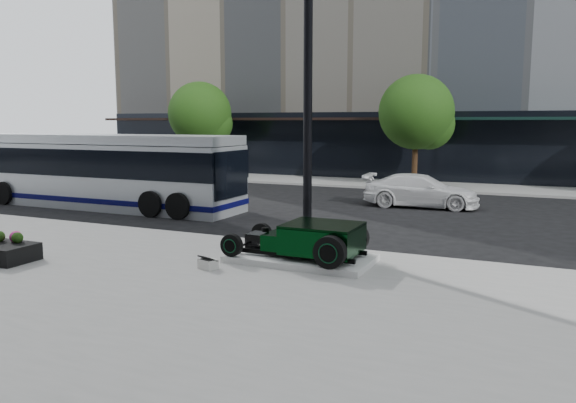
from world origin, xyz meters
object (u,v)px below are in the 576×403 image
at_px(hot_rod, 314,239).
at_px(transit_bus, 103,170).
at_px(white_sedan, 421,191).
at_px(lamppost, 308,111).

distance_m(hot_rod, transit_bus, 12.70).
height_order(hot_rod, white_sedan, white_sedan).
distance_m(hot_rod, lamppost, 3.54).
bearing_deg(hot_rod, lamppost, 117.36).
bearing_deg(white_sedan, lamppost, 168.47).
bearing_deg(white_sedan, hot_rod, 174.19).
bearing_deg(transit_bus, lamppost, -19.96).
height_order(transit_bus, white_sedan, transit_bus).
distance_m(hot_rod, white_sedan, 10.71).
bearing_deg(white_sedan, transit_bus, 110.05).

